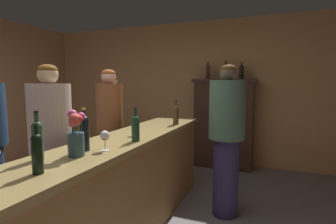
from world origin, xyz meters
The scene contains 18 objects.
wall_back centered at (0.00, 3.03, 1.31)m, with size 5.99×0.12×2.62m, color tan.
bar_counter centered at (0.30, 0.23, 0.50)m, with size 0.56×3.05×0.99m.
display_cabinet centered at (0.78, 2.74, 0.82)m, with size 1.07×0.39×1.56m.
wine_bottle_pinot centered at (0.15, -0.61, 1.13)m, with size 0.07×0.07×0.32m.
wine_bottle_syrah centered at (0.37, -0.80, 1.11)m, with size 0.06×0.06×0.28m.
wine_bottle_riesling centered at (0.27, -0.30, 1.13)m, with size 0.07×0.07×0.32m.
wine_bottle_rose centered at (0.47, 0.12, 1.11)m, with size 0.07×0.07×0.29m.
wine_bottle_chardonnay centered at (0.47, 1.13, 1.12)m, with size 0.07×0.07×0.30m.
wine_glass_mid centered at (0.42, -0.25, 1.09)m, with size 0.07×0.07×0.15m.
wine_glass_rear centered at (0.34, 0.36, 1.10)m, with size 0.06×0.06×0.16m.
flower_arrangement centered at (0.32, -0.44, 1.14)m, with size 0.12×0.13×0.32m.
display_bottle_left centered at (0.48, 2.74, 1.70)m, with size 0.07×0.07×0.32m.
display_bottle_midleft centered at (0.79, 2.74, 1.70)m, with size 0.07×0.07×0.31m.
display_bottle_center centered at (1.06, 2.74, 1.69)m, with size 0.08×0.08×0.30m.
patron_tall centered at (-0.34, 0.92, 0.92)m, with size 0.33×0.33×1.66m.
patron_by_cabinet centered at (-0.88, 1.80, 0.88)m, with size 0.32×0.32×1.60m.
patron_redhead centered at (-0.35, -0.02, 0.90)m, with size 0.38×0.38×1.66m.
bartender centered at (1.10, 1.04, 0.92)m, with size 0.39×0.39×1.69m.
Camera 1 is at (1.54, -1.82, 1.48)m, focal length 27.79 mm.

